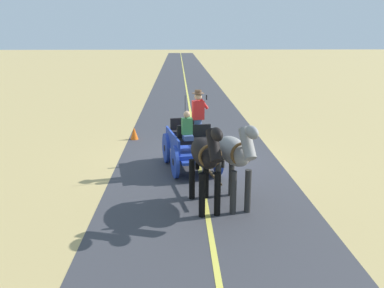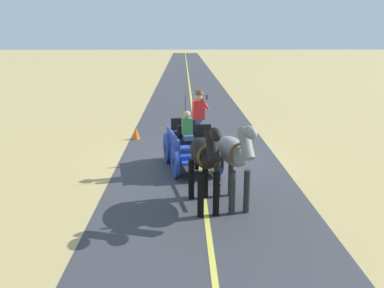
# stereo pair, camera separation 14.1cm
# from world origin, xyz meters

# --- Properties ---
(ground_plane) EXTENTS (200.00, 200.00, 0.00)m
(ground_plane) POSITION_xyz_m (0.00, 0.00, 0.00)
(ground_plane) COLOR tan
(road_surface) EXTENTS (5.31, 160.00, 0.01)m
(road_surface) POSITION_xyz_m (0.00, 0.00, 0.00)
(road_surface) COLOR #38383D
(road_surface) RESTS_ON ground
(road_centre_stripe) EXTENTS (0.12, 160.00, 0.00)m
(road_centre_stripe) POSITION_xyz_m (0.00, 0.00, 0.01)
(road_centre_stripe) COLOR #DBCC4C
(road_centre_stripe) RESTS_ON road_surface
(horse_drawn_carriage) EXTENTS (1.86, 4.51, 2.50)m
(horse_drawn_carriage) POSITION_xyz_m (0.26, 0.87, 0.82)
(horse_drawn_carriage) COLOR #1E3899
(horse_drawn_carriage) RESTS_ON ground
(horse_near_side) EXTENTS (0.90, 2.15, 2.21)m
(horse_near_side) POSITION_xyz_m (-0.68, 3.77, 1.32)
(horse_near_side) COLOR gray
(horse_near_side) RESTS_ON ground
(horse_off_side) EXTENTS (0.83, 2.15, 2.21)m
(horse_off_side) POSITION_xyz_m (0.03, 3.91, 1.32)
(horse_off_side) COLOR black
(horse_off_side) RESTS_ON ground
(traffic_cone) EXTENTS (0.32, 0.32, 0.50)m
(traffic_cone) POSITION_xyz_m (2.43, -2.92, 0.25)
(traffic_cone) COLOR orange
(traffic_cone) RESTS_ON ground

